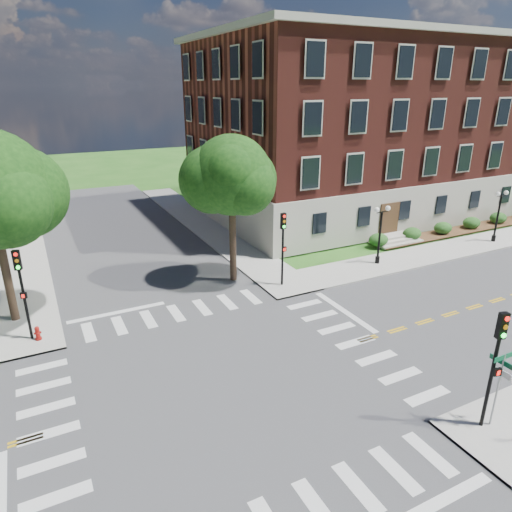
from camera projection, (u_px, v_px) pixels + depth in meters
name	position (u px, v px, depth m)	size (l,w,h in m)	color
ground	(225.00, 381.00, 20.18)	(160.00, 160.00, 0.00)	#255B19
road_ew	(225.00, 381.00, 20.18)	(90.00, 12.00, 0.01)	#3D3D3F
road_ns	(225.00, 381.00, 20.18)	(12.00, 90.00, 0.01)	#3D3D3F
sidewalk_ne	(319.00, 236.00, 39.50)	(34.00, 34.00, 0.12)	#9E9B93
crosswalk_east	(355.00, 343.00, 23.22)	(2.20, 10.20, 0.02)	silver
stop_bar_east	(345.00, 312.00, 26.40)	(0.40, 5.50, 0.00)	silver
main_building	(357.00, 127.00, 45.77)	(30.60, 22.40, 16.50)	#B4AD9F
shrub_row	(456.00, 233.00, 40.60)	(18.00, 2.00, 1.30)	#1B4617
tree_d	(232.00, 176.00, 28.10)	(5.00, 5.00, 9.48)	black
traffic_signal_se	(496.00, 356.00, 16.33)	(0.36, 0.42, 4.80)	black
traffic_signal_ne	(283.00, 240.00, 28.63)	(0.34, 0.39, 4.80)	black
traffic_signal_nw	(21.00, 284.00, 22.31)	(0.38, 0.46, 4.80)	black
twin_lamp_west	(380.00, 232.00, 32.49)	(1.36, 0.36, 4.23)	black
twin_lamp_east	(498.00, 213.00, 37.16)	(1.36, 0.36, 4.23)	black
street_sign_pole	(500.00, 376.00, 16.69)	(1.10, 1.10, 3.10)	gray
fire_hydrant	(38.00, 334.00, 23.16)	(0.35, 0.35, 0.75)	#97100B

